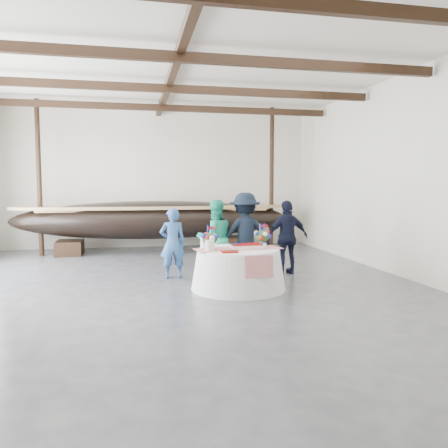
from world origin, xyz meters
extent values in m
cube|color=#3D3D42|center=(0.00, 0.00, 0.00)|extent=(10.00, 12.00, 0.01)
cube|color=silver|center=(0.00, 6.00, 2.25)|extent=(10.00, 0.02, 4.50)
cube|color=silver|center=(0.00, -6.00, 2.25)|extent=(10.00, 0.02, 4.50)
cube|color=silver|center=(5.00, 0.00, 2.25)|extent=(0.02, 12.00, 4.50)
cube|color=white|center=(0.00, 0.00, 4.50)|extent=(10.00, 12.00, 0.01)
cube|color=black|center=(0.00, -1.00, 4.25)|extent=(9.80, 0.12, 0.18)
cube|color=black|center=(0.00, 1.50, 4.25)|extent=(9.80, 0.12, 0.18)
cube|color=black|center=(0.00, 4.00, 4.25)|extent=(9.80, 0.12, 0.18)
cube|color=black|center=(0.00, 0.00, 4.38)|extent=(0.15, 11.76, 0.15)
cylinder|color=black|center=(-3.50, 4.69, 2.25)|extent=(0.14, 0.14, 4.50)
cylinder|color=black|center=(3.50, 4.69, 2.25)|extent=(0.14, 0.14, 4.50)
cube|color=black|center=(-2.72, 4.69, 0.21)|extent=(0.74, 0.95, 0.42)
cube|color=black|center=(2.33, 4.69, 0.21)|extent=(0.74, 0.95, 0.42)
ellipsoid|color=black|center=(-0.20, 4.69, 1.00)|extent=(8.41, 1.68, 1.16)
cube|color=#9E7A4C|center=(-0.20, 4.69, 1.31)|extent=(6.73, 1.10, 0.06)
cone|color=white|center=(1.17, -0.48, 0.38)|extent=(1.86, 1.86, 0.77)
cylinder|color=white|center=(1.17, -0.48, 0.78)|extent=(1.58, 1.58, 0.04)
cube|color=red|center=(1.17, -0.48, 0.80)|extent=(1.77, 0.74, 0.01)
cube|color=white|center=(1.33, -0.43, 0.83)|extent=(0.60, 0.40, 0.07)
cylinder|color=white|center=(0.57, -0.63, 0.90)|extent=(0.18, 0.18, 0.20)
cylinder|color=white|center=(0.55, -0.16, 0.91)|extent=(0.18, 0.18, 0.22)
cube|color=maroon|center=(0.89, -0.90, 0.81)|extent=(0.30, 0.24, 0.03)
cone|color=silver|center=(1.67, -0.60, 0.86)|extent=(0.09, 0.09, 0.12)
imported|color=#2B508B|center=(-0.01, 0.80, 0.78)|extent=(0.57, 0.38, 1.55)
imported|color=#21AC87|center=(0.93, 0.79, 0.86)|extent=(0.92, 0.77, 1.72)
imported|color=black|center=(1.62, 0.78, 0.94)|extent=(1.23, 0.72, 1.88)
imported|color=black|center=(2.62, 0.72, 0.85)|extent=(1.03, 0.50, 1.70)
camera|label=1|loc=(-0.83, -8.75, 2.03)|focal=35.00mm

